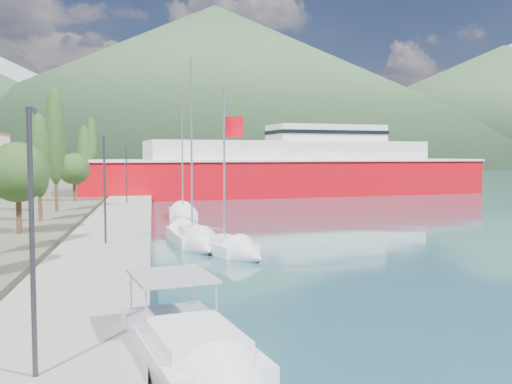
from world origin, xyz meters
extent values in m
plane|color=#234B56|center=(0.00, 120.00, 0.00)|extent=(1400.00, 1400.00, 0.00)
cube|color=gray|center=(-9.00, 26.00, 0.40)|extent=(5.00, 88.00, 0.80)
cone|color=gray|center=(80.00, 680.00, 90.00)|extent=(760.00, 760.00, 180.00)
cone|color=#365333|center=(40.00, 400.00, 57.50)|extent=(480.00, 480.00, 115.00)
cone|color=#365333|center=(260.00, 380.00, 45.00)|extent=(420.00, 420.00, 90.00)
cylinder|color=#47301E|center=(-14.90, 18.06, 1.92)|extent=(0.36, 0.36, 2.44)
sphere|color=#27431B|center=(-14.90, 18.06, 4.70)|extent=(3.91, 3.91, 3.91)
cylinder|color=#47301E|center=(-14.90, 25.21, 1.61)|extent=(0.30, 0.30, 1.83)
ellipsoid|color=#27431B|center=(-14.90, 25.21, 5.77)|extent=(1.80, 1.80, 6.48)
cylinder|color=#47301E|center=(-14.90, 32.79, 1.92)|extent=(0.30, 0.30, 2.44)
ellipsoid|color=#27431B|center=(-14.90, 32.79, 7.48)|extent=(1.80, 1.80, 8.67)
cylinder|color=#47301E|center=(-14.90, 44.90, 1.79)|extent=(0.36, 0.36, 2.19)
sphere|color=#27431B|center=(-14.90, 44.90, 4.29)|extent=(3.50, 3.50, 3.50)
cylinder|color=#47301E|center=(-14.90, 54.53, 1.68)|extent=(0.30, 0.30, 1.95)
ellipsoid|color=#27431B|center=(-14.90, 54.53, 6.11)|extent=(1.80, 1.80, 6.91)
cylinder|color=#47301E|center=(-14.90, 63.67, 1.86)|extent=(0.30, 0.30, 2.32)
ellipsoid|color=#27431B|center=(-14.90, 63.67, 7.13)|extent=(1.80, 1.80, 8.23)
cylinder|color=#2D2D33|center=(-9.00, -7.58, 3.80)|extent=(0.12, 0.12, 6.00)
cube|color=#2D2D33|center=(-9.00, -7.33, 6.80)|extent=(0.15, 0.50, 0.12)
cylinder|color=#2D2D33|center=(-9.00, 12.18, 3.80)|extent=(0.12, 0.12, 6.00)
cube|color=#2D2D33|center=(-9.00, 12.43, 6.80)|extent=(0.15, 0.50, 0.12)
cylinder|color=#2D2D33|center=(-9.00, 39.92, 3.80)|extent=(0.12, 0.12, 6.00)
cube|color=#2D2D33|center=(-9.00, 40.17, 6.80)|extent=(0.15, 0.50, 0.12)
cube|color=black|center=(-5.49, -6.32, -0.05)|extent=(3.34, 6.13, 0.65)
cube|color=silver|center=(-5.49, -6.32, 0.70)|extent=(3.64, 6.47, 1.02)
cube|color=black|center=(-5.49, -6.32, 0.23)|extent=(3.70, 6.55, 0.20)
cube|color=silver|center=(-5.34, -7.04, 1.35)|extent=(2.51, 3.31, 0.37)
cube|color=gray|center=(-5.84, -4.72, 2.37)|extent=(2.61, 2.92, 0.09)
cube|color=silver|center=(-2.29, 12.96, 0.24)|extent=(3.94, 5.78, 0.86)
cube|color=silver|center=(-2.16, 12.63, 0.81)|extent=(1.99, 2.47, 0.33)
cylinder|color=silver|center=(-2.16, 12.63, 5.19)|extent=(0.12, 0.12, 9.05)
cone|color=silver|center=(-1.07, 9.76, 0.24)|extent=(2.93, 3.11, 2.19)
cube|color=silver|center=(-3.86, 17.02, 0.26)|extent=(3.17, 6.85, 0.93)
cube|color=silver|center=(-3.81, 16.59, 0.88)|extent=(1.74, 2.80, 0.36)
cylinder|color=silver|center=(-3.81, 16.59, 6.42)|extent=(0.12, 0.12, 11.39)
cone|color=silver|center=(-3.34, 12.83, 0.26)|extent=(2.74, 3.35, 2.38)
cube|color=silver|center=(-3.62, 32.06, 0.27)|extent=(2.56, 5.67, 0.97)
cube|color=silver|center=(-3.63, 31.69, 0.91)|extent=(1.52, 2.28, 0.38)
cylinder|color=silver|center=(-3.63, 31.69, 5.58)|extent=(0.12, 0.12, 9.65)
cone|color=silver|center=(-3.68, 28.46, 0.27)|extent=(2.51, 2.67, 2.47)
cube|color=#BE0510|center=(13.01, 59.73, 2.22)|extent=(59.67, 20.13, 5.65)
cube|color=silver|center=(13.01, 59.73, 5.05)|extent=(60.13, 20.55, 0.30)
cube|color=silver|center=(13.01, 59.73, 6.26)|extent=(41.41, 15.57, 3.03)
cube|color=silver|center=(19.01, 60.57, 8.98)|extent=(17.28, 9.72, 2.42)
cylinder|color=#BE0510|center=(5.01, 58.61, 9.69)|extent=(2.62, 2.62, 2.83)
camera|label=1|loc=(-6.35, -20.84, 5.80)|focal=40.00mm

